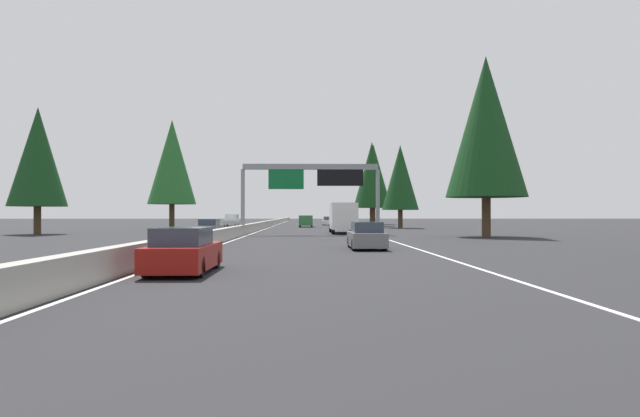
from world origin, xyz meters
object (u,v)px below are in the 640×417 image
at_px(box_truck_far_center, 343,217).
at_px(oncoming_near, 231,220).
at_px(oncoming_far, 210,228).
at_px(sedan_far_right, 328,221).
at_px(minivan_mid_left, 306,221).
at_px(conifer_left_near, 38,157).
at_px(conifer_left_mid, 172,162).
at_px(conifer_right_mid, 400,178).
at_px(conifer_right_near, 486,127).
at_px(sign_gantry_overhead, 312,178).
at_px(conifer_right_distant, 373,176).
at_px(sedan_distant_b, 366,236).
at_px(conifer_right_far, 372,175).
at_px(sedan_near_right, 184,252).

height_order(box_truck_far_center, oncoming_near, box_truck_far_center).
bearing_deg(oncoming_far, sedan_far_right, 165.15).
distance_m(minivan_mid_left, conifer_left_near, 37.90).
bearing_deg(conifer_left_mid, conifer_right_mid, -93.41).
bearing_deg(conifer_left_mid, oncoming_far, -159.67).
xyz_separation_m(sedan_far_right, conifer_left_near, (-41.89, 28.57, 6.53)).
bearing_deg(conifer_right_near, sedan_far_right, 13.04).
relative_size(sign_gantry_overhead, oncoming_near, 2.26).
distance_m(box_truck_far_center, conifer_right_near, 16.35).
bearing_deg(oncoming_near, conifer_right_distant, 118.72).
bearing_deg(minivan_mid_left, box_truck_far_center, -171.65).
height_order(conifer_right_distant, conifer_left_mid, conifer_left_mid).
height_order(sign_gantry_overhead, sedan_distant_b, sign_gantry_overhead).
bearing_deg(sign_gantry_overhead, sedan_distant_b, -172.23).
relative_size(minivan_mid_left, conifer_right_near, 0.33).
bearing_deg(sign_gantry_overhead, sedan_far_right, -4.03).
distance_m(sedan_distant_b, sedan_far_right, 63.56).
bearing_deg(conifer_right_mid, conifer_right_near, -175.32).
height_order(sedan_distant_b, conifer_left_near, conifer_left_near).
bearing_deg(conifer_right_far, conifer_right_near, -172.79).
xyz_separation_m(sign_gantry_overhead, sedan_near_right, (-32.00, 4.44, -4.46)).
distance_m(sign_gantry_overhead, conifer_right_far, 34.89).
bearing_deg(conifer_left_mid, conifer_right_distant, -50.95).
bearing_deg(conifer_right_near, sign_gantry_overhead, 70.30).
bearing_deg(conifer_right_distant, conifer_right_near, -177.19).
bearing_deg(conifer_right_far, sedan_far_right, 32.70).
distance_m(conifer_right_near, conifer_right_far, 38.92).
xyz_separation_m(oncoming_near, conifer_left_mid, (-11.58, 6.47, 8.06)).
bearing_deg(oncoming_far, sedan_near_right, 8.56).
xyz_separation_m(sedan_far_right, oncoming_far, (-45.32, 12.02, 0.00)).
xyz_separation_m(conifer_right_mid, conifer_right_far, (10.45, 2.58, 1.08)).
xyz_separation_m(box_truck_far_center, conifer_left_mid, (20.80, 21.92, 7.36)).
height_order(box_truck_far_center, conifer_right_near, conifer_right_near).
distance_m(box_truck_far_center, sedan_far_right, 39.31).
relative_size(sedan_near_right, conifer_left_near, 0.37).
xyz_separation_m(sedan_distant_b, conifer_right_far, (53.67, -6.65, 7.19)).
bearing_deg(conifer_right_mid, conifer_left_near, 119.89).
bearing_deg(oncoming_near, box_truck_far_center, 25.50).
bearing_deg(oncoming_near, sign_gantry_overhead, 18.83).
distance_m(sedan_distant_b, minivan_mid_left, 49.74).
bearing_deg(minivan_mid_left, conifer_right_distant, -31.35).
xyz_separation_m(sign_gantry_overhead, oncoming_near, (36.45, 12.43, -4.23)).
bearing_deg(conifer_right_distant, conifer_left_mid, 129.05).
height_order(box_truck_far_center, minivan_mid_left, box_truck_far_center).
bearing_deg(sedan_far_right, oncoming_near, 114.07).
distance_m(sedan_far_right, oncoming_near, 16.96).
height_order(minivan_mid_left, conifer_right_near, conifer_right_near).
height_order(oncoming_far, conifer_left_mid, conifer_left_mid).
distance_m(sign_gantry_overhead, oncoming_far, 10.20).
bearing_deg(sedan_near_right, minivan_mid_left, -3.48).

